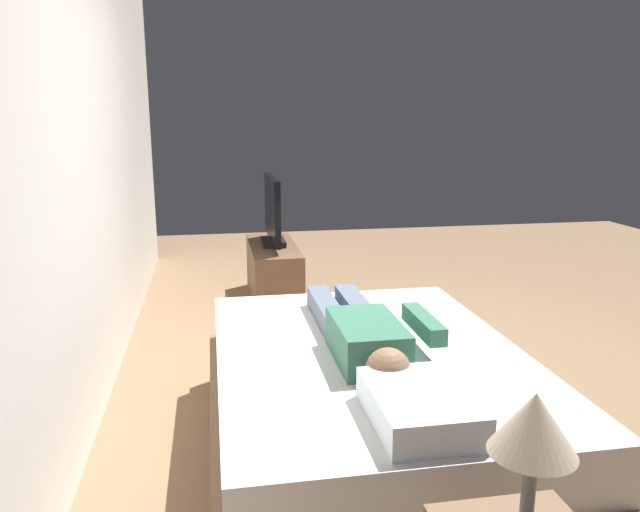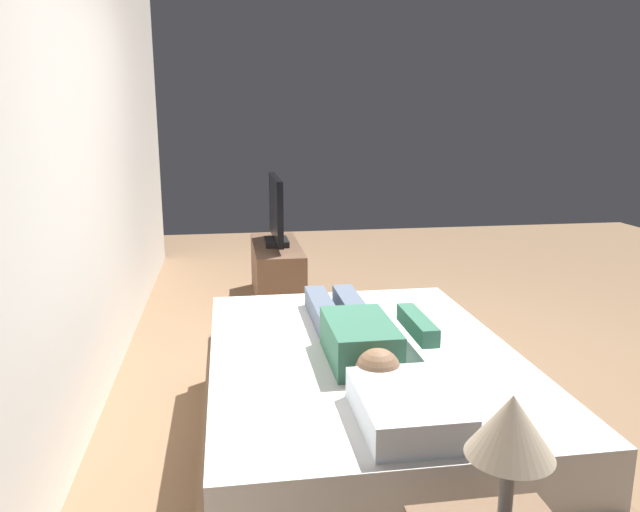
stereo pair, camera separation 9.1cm
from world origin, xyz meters
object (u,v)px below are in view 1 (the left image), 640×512
tv_stand (273,273)px  bed (369,406)px  person (363,332)px  remote (434,331)px  pillow (419,407)px  lamp (534,426)px  tv (272,212)px

tv_stand → bed: bearing=-176.0°
person → remote: person is taller
pillow → lamp: bearing=-173.7°
pillow → tv_stand: bearing=3.2°
person → bed: bearing=-138.0°
bed → tv_stand: bearing=4.0°
pillow → person: bearing=2.1°
remote → tv_stand: 2.51m
remote → lamp: 1.54m
remote → lamp: (-1.48, 0.31, 0.30)m
bed → pillow: bearing=180.0°
tv → person: bearing=-176.5°
bed → lamp: lamp is taller
tv_stand → tv: (0.00, 0.00, 0.53)m
pillow → lamp: (-0.62, -0.07, 0.25)m
person → remote: (0.15, -0.40, -0.07)m
pillow → person: size_ratio=0.38×
remote → tv_stand: size_ratio=0.14×
bed → lamp: bearing=-177.0°
person → tv_stand: bearing=3.5°
bed → pillow: size_ratio=4.17×
remote → lamp: bearing=168.2°
pillow → tv: bearing=3.2°
pillow → tv_stand: 3.31m
person → lamp: lamp is taller
person → tv: tv is taller
remote → tv_stand: (2.43, 0.56, -0.30)m
tv_stand → lamp: size_ratio=2.62×
pillow → lamp: size_ratio=1.14×
pillow → tv_stand: (3.29, 0.18, -0.35)m
pillow → remote: 0.94m
remote → tv: 2.50m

